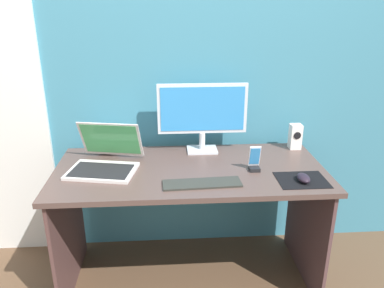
{
  "coord_description": "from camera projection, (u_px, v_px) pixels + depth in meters",
  "views": [
    {
      "loc": [
        -0.11,
        -1.89,
        1.59
      ],
      "look_at": [
        0.01,
        -0.02,
        0.88
      ],
      "focal_mm": 35.55,
      "sensor_mm": 36.0,
      "label": 1
    }
  ],
  "objects": [
    {
      "name": "monitor",
      "position": [
        202.0,
        113.0,
        2.23
      ],
      "size": [
        0.53,
        0.14,
        0.41
      ],
      "color": "silver",
      "rests_on": "desk"
    },
    {
      "name": "keyboard_external",
      "position": [
        202.0,
        183.0,
        1.89
      ],
      "size": [
        0.4,
        0.13,
        0.01
      ],
      "primitive_type": "cube",
      "rotation": [
        0.0,
        0.0,
        0.05
      ],
      "color": "#2E2F29",
      "rests_on": "desk"
    },
    {
      "name": "wall_back",
      "position": [
        185.0,
        60.0,
        2.27
      ],
      "size": [
        6.0,
        0.04,
        2.5
      ],
      "primitive_type": "cube",
      "color": "teal",
      "rests_on": "ground_plane"
    },
    {
      "name": "phone_in_dock",
      "position": [
        255.0,
        162.0,
        2.03
      ],
      "size": [
        0.06,
        0.06,
        0.14
      ],
      "color": "black",
      "rests_on": "desk"
    },
    {
      "name": "laptop",
      "position": [
        105.0,
        160.0,
        2.05
      ],
      "size": [
        0.41,
        0.4,
        0.24
      ],
      "color": "silver",
      "rests_on": "desk"
    },
    {
      "name": "mousepad",
      "position": [
        302.0,
        180.0,
        1.93
      ],
      "size": [
        0.25,
        0.2,
        0.0
      ],
      "primitive_type": "cube",
      "color": "black",
      "rests_on": "desk"
    },
    {
      "name": "speaker_right",
      "position": [
        295.0,
        137.0,
        2.32
      ],
      "size": [
        0.07,
        0.07,
        0.15
      ],
      "color": "white",
      "rests_on": "desk"
    },
    {
      "name": "desk",
      "position": [
        190.0,
        192.0,
        2.12
      ],
      "size": [
        1.47,
        0.68,
        0.73
      ],
      "color": "#513D37",
      "rests_on": "ground_plane"
    },
    {
      "name": "mouse",
      "position": [
        304.0,
        178.0,
        1.91
      ],
      "size": [
        0.06,
        0.1,
        0.04
      ],
      "primitive_type": "ellipsoid",
      "rotation": [
        0.0,
        0.0,
        0.0
      ],
      "color": "black",
      "rests_on": "mousepad"
    },
    {
      "name": "fishbowl",
      "position": [
        107.0,
        141.0,
        2.25
      ],
      "size": [
        0.16,
        0.16,
        0.16
      ],
      "primitive_type": "sphere",
      "color": "silver",
      "rests_on": "desk"
    },
    {
      "name": "ground_plane",
      "position": [
        190.0,
        276.0,
        2.33
      ],
      "size": [
        8.0,
        8.0,
        0.0
      ],
      "primitive_type": "plane",
      "color": "brown"
    }
  ]
}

